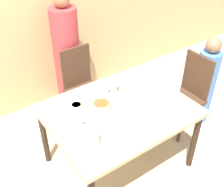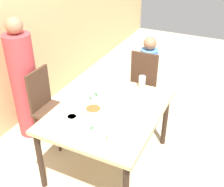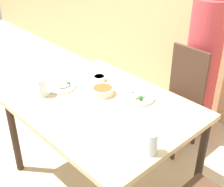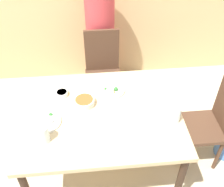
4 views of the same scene
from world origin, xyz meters
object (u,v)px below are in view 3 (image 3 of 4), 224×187
at_px(person_adult, 202,66).
at_px(glass_water_tall, 42,87).
at_px(chair_adult_spot, 179,96).
at_px(bowl_curry, 103,91).
at_px(plate_rice_adult, 138,97).

bearing_deg(person_adult, glass_water_tall, -109.64).
bearing_deg(glass_water_tall, chair_adult_spot, 65.28).
bearing_deg(bowl_curry, glass_water_tall, -130.52).
height_order(chair_adult_spot, person_adult, person_adult).
xyz_separation_m(bowl_curry, plate_rice_adult, (0.24, 0.16, -0.02)).
distance_m(plate_rice_adult, glass_water_tall, 0.75).
bearing_deg(chair_adult_spot, bowl_curry, -105.43).
bearing_deg(glass_water_tall, plate_rice_adult, 43.41).
bearing_deg(glass_water_tall, bowl_curry, 49.48).
bearing_deg(plate_rice_adult, person_adult, 91.52).
height_order(bowl_curry, glass_water_tall, glass_water_tall).
distance_m(chair_adult_spot, bowl_curry, 0.84).
bearing_deg(chair_adult_spot, plate_rice_adult, -87.67).
relative_size(plate_rice_adult, glass_water_tall, 1.78).
xyz_separation_m(chair_adult_spot, person_adult, (-0.00, 0.33, 0.21)).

